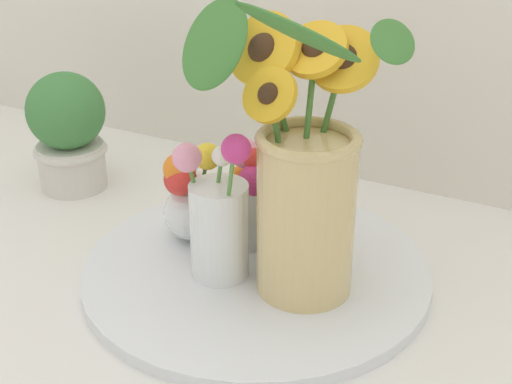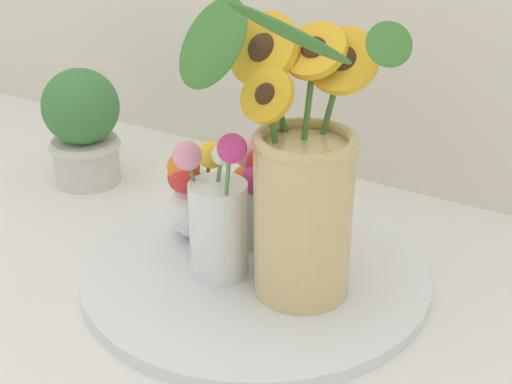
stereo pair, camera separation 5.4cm
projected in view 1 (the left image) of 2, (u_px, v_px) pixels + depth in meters
name	position (u px, v px, depth m)	size (l,w,h in m)	color
ground_plane	(205.00, 320.00, 0.84)	(6.00, 6.00, 0.00)	silver
serving_tray	(256.00, 270.00, 0.93)	(0.45, 0.45, 0.02)	silver
mason_jar_sunflowers	(303.00, 184.00, 0.82)	(0.27, 0.19, 0.37)	#D1B77A
vase_small_center	(218.00, 221.00, 0.87)	(0.12, 0.09, 0.21)	white
vase_bulb_right	(189.00, 197.00, 0.95)	(0.09, 0.08, 0.15)	white
vase_small_back	(253.00, 198.00, 0.95)	(0.08, 0.08, 0.15)	white
potted_plant	(68.00, 130.00, 1.13)	(0.12, 0.12, 0.19)	beige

